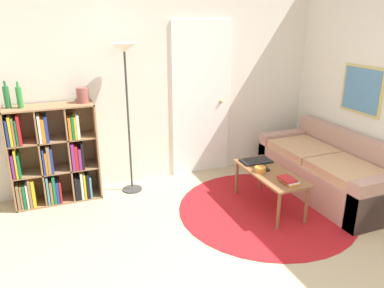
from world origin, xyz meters
The scene contains 14 objects.
wall_back centered at (0.02, 2.66, 1.29)m, with size 7.18×0.11×2.60m.
wall_right centered at (2.12, 1.32, 1.30)m, with size 0.08×5.63×2.60m.
rug centered at (0.75, 1.32, 0.00)m, with size 1.97×1.97×0.01m.
bookshelf centered at (-1.43, 2.44, 0.53)m, with size 0.95×0.34×1.14m.
floor_lamp centered at (-0.54, 2.37, 1.51)m, with size 0.29×0.29×1.79m.
couch centered at (1.72, 1.43, 0.27)m, with size 0.82×1.81×0.72m.
coffee_table centered at (0.80, 1.35, 0.39)m, with size 0.42×0.97×0.44m.
laptop centered at (0.80, 1.66, 0.45)m, with size 0.36×0.22×0.02m.
bowl centered at (0.69, 1.40, 0.47)m, with size 0.13×0.13×0.05m.
book_stack_on_table centered at (0.81, 1.04, 0.47)m, with size 0.15×0.20×0.05m.
remote centered at (0.79, 1.45, 0.45)m, with size 0.08×0.18×0.02m.
bottle_left centered at (-1.79, 2.47, 1.26)m, with size 0.06×0.06×0.29m.
bottle_middle centered at (-1.67, 2.43, 1.26)m, with size 0.06×0.06×0.28m.
vase_on_shelf centered at (-1.03, 2.44, 1.23)m, with size 0.13×0.13×0.17m.
Camera 1 is at (-1.42, -1.86, 2.09)m, focal length 35.00 mm.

